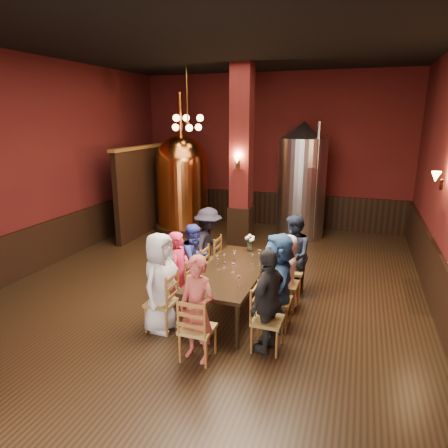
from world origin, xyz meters
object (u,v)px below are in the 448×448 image
(person_1, at_px, (179,272))
(dining_table, at_px, (233,272))
(person_2, at_px, (195,260))
(copper_kettle, at_px, (182,182))
(steel_vessel, at_px, (302,181))
(person_0, at_px, (160,282))
(rose_vase, at_px, (250,240))

(person_1, bearing_deg, dining_table, -70.22)
(person_2, xyz_separation_m, copper_kettle, (-2.07, 4.00, 0.73))
(copper_kettle, height_order, steel_vessel, copper_kettle)
(person_0, relative_size, steel_vessel, 0.50)
(dining_table, height_order, rose_vase, rose_vase)
(dining_table, height_order, person_1, person_1)
(dining_table, bearing_deg, rose_vase, 89.60)
(person_0, height_order, copper_kettle, copper_kettle)
(person_2, distance_m, steel_vessel, 4.75)
(dining_table, distance_m, person_1, 0.91)
(person_0, relative_size, person_2, 1.15)
(person_2, bearing_deg, dining_table, -97.07)
(rose_vase, bearing_deg, dining_table, -90.95)
(copper_kettle, distance_m, rose_vase, 4.47)
(person_0, bearing_deg, steel_vessel, -7.46)
(person_0, distance_m, copper_kettle, 5.75)
(person_1, bearing_deg, copper_kettle, 23.02)
(dining_table, bearing_deg, steel_vessel, 85.52)
(steel_vessel, bearing_deg, person_2, -105.82)
(copper_kettle, height_order, rose_vase, copper_kettle)
(copper_kettle, bearing_deg, dining_table, -56.08)
(dining_table, height_order, person_2, person_2)
(dining_table, distance_m, rose_vase, 1.04)
(person_1, bearing_deg, rose_vase, -34.23)
(person_1, distance_m, copper_kettle, 5.15)
(person_2, xyz_separation_m, rose_vase, (0.86, 0.66, 0.28))
(person_0, height_order, person_2, person_0)
(person_2, bearing_deg, rose_vase, -37.83)
(dining_table, relative_size, person_0, 1.52)
(person_0, distance_m, steel_vessel, 6.01)
(dining_table, distance_m, person_0, 1.32)
(person_0, bearing_deg, dining_table, -35.92)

